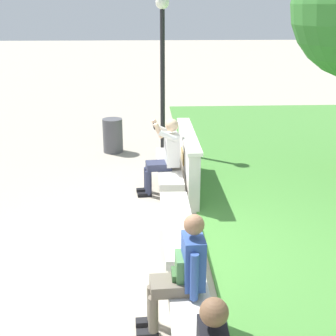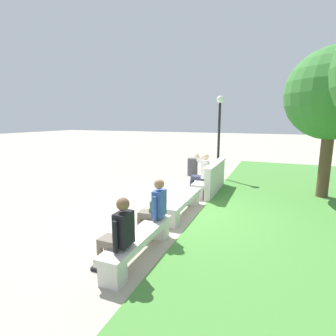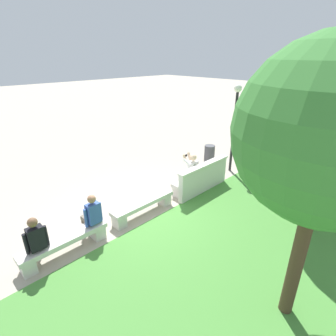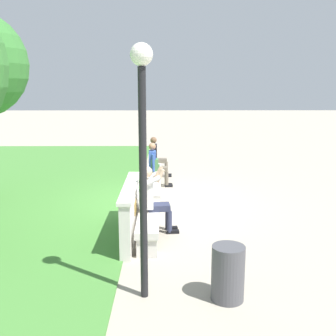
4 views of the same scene
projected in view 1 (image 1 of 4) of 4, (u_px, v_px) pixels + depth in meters
ground_plane at (178, 252)px, 6.23m from camera, size 80.00×80.00×0.00m
bench_main at (169, 172)px, 8.32m from camera, size 2.03×0.40×0.45m
bench_near at (178, 231)px, 6.13m from camera, size 2.03×0.40×0.45m
backrest_wall_with_plaque at (188, 160)px, 8.27m from camera, size 2.32×0.24×1.01m
person_photographer at (165, 153)px, 7.95m from camera, size 0.50×0.75×1.32m
person_distant at (182, 271)px, 4.54m from camera, size 0.48×0.69×1.26m
backpack at (185, 272)px, 4.60m from camera, size 0.28×0.24×0.43m
trash_bin at (113, 135)px, 10.37m from camera, size 0.44×0.44×0.75m
lamp_post at (162, 51)px, 9.74m from camera, size 0.28×0.28×3.31m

